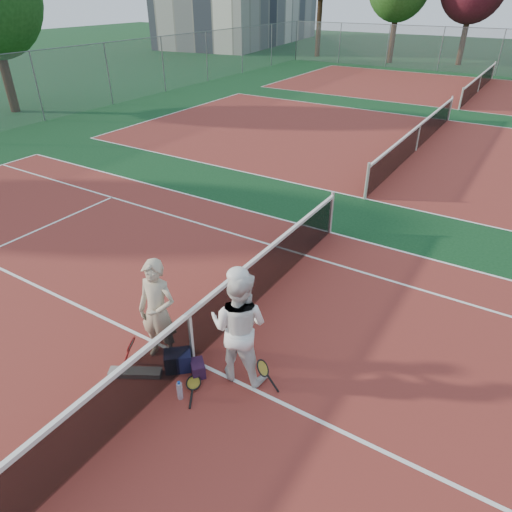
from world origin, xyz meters
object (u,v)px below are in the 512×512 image
(net_main, at_px, (191,337))
(racket_spare, at_px, (194,384))
(water_bottle, at_px, (180,391))
(player_b, at_px, (239,326))
(sports_bag_purple, at_px, (198,368))
(player_a, at_px, (158,311))
(racket_black_held, at_px, (263,375))
(sports_bag_navy, at_px, (178,361))
(racket_red, at_px, (132,352))

(net_main, bearing_deg, racket_spare, -50.41)
(racket_spare, distance_m, water_bottle, 0.32)
(racket_spare, relative_size, water_bottle, 2.00)
(player_b, relative_size, sports_bag_purple, 6.44)
(player_a, height_order, sports_bag_purple, player_a)
(racket_black_held, bearing_deg, sports_bag_navy, 6.91)
(net_main, xyz_separation_m, sports_bag_purple, (0.25, -0.19, -0.39))
(sports_bag_navy, xyz_separation_m, water_bottle, (0.43, -0.47, -0.02))
(sports_bag_navy, bearing_deg, racket_red, -154.46)
(player_a, height_order, sports_bag_navy, player_a)
(player_b, distance_m, racket_spare, 1.20)
(sports_bag_navy, bearing_deg, sports_bag_purple, 11.15)
(sports_bag_navy, bearing_deg, player_a, 165.83)
(player_b, distance_m, racket_red, 1.88)
(water_bottle, bearing_deg, sports_bag_navy, 132.77)
(net_main, relative_size, sports_bag_purple, 36.78)
(player_b, bearing_deg, racket_black_held, 160.80)
(net_main, distance_m, sports_bag_purple, 0.50)
(player_a, distance_m, water_bottle, 1.29)
(racket_spare, bearing_deg, racket_red, 66.63)
(sports_bag_purple, bearing_deg, racket_black_held, 16.87)
(player_a, bearing_deg, player_b, 5.13)
(player_b, height_order, racket_black_held, player_b)
(water_bottle, bearing_deg, player_b, 62.56)
(player_a, bearing_deg, racket_red, -129.15)
(racket_spare, distance_m, sports_bag_purple, 0.26)
(racket_red, relative_size, racket_black_held, 1.10)
(water_bottle, bearing_deg, net_main, 115.01)
(net_main, xyz_separation_m, racket_red, (-0.77, -0.58, -0.23))
(racket_black_held, distance_m, racket_spare, 1.10)
(player_b, xyz_separation_m, racket_black_held, (0.47, -0.07, -0.70))
(sports_bag_navy, bearing_deg, racket_black_held, 15.44)
(sports_bag_navy, relative_size, sports_bag_purple, 1.43)
(racket_red, xyz_separation_m, water_bottle, (1.11, -0.15, -0.13))
(player_a, height_order, racket_black_held, player_a)
(net_main, xyz_separation_m, water_bottle, (0.34, -0.73, -0.36))
(racket_black_held, distance_m, sports_bag_purple, 1.08)
(player_b, height_order, racket_red, player_b)
(racket_red, bearing_deg, sports_bag_navy, 5.13)
(net_main, height_order, player_a, player_a)
(racket_black_held, xyz_separation_m, racket_spare, (-0.93, -0.54, -0.21))
(player_a, xyz_separation_m, racket_spare, (0.87, -0.27, -0.88))
(player_b, relative_size, sports_bag_navy, 4.52)
(racket_black_held, height_order, sports_bag_navy, racket_black_held)
(player_b, xyz_separation_m, racket_spare, (-0.46, -0.61, -0.92))
(net_main, xyz_separation_m, sports_bag_navy, (-0.09, -0.26, -0.34))
(racket_red, distance_m, racket_black_held, 2.16)
(sports_bag_purple, bearing_deg, net_main, 143.41)
(net_main, xyz_separation_m, player_a, (-0.52, -0.15, 0.41))
(player_a, relative_size, sports_bag_navy, 4.32)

